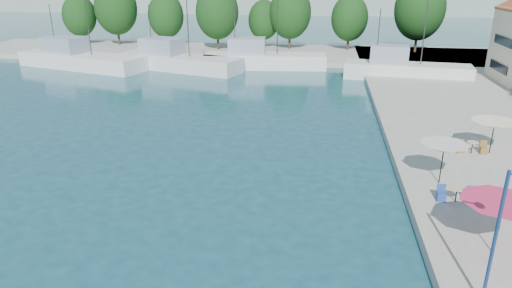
% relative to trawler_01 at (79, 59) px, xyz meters
% --- Properties ---
extents(quay_far, '(90.00, 16.00, 0.60)m').
position_rel_trawler_01_xyz_m(quay_far, '(21.85, 12.73, -0.77)').
color(quay_far, '#9F9A8F').
rests_on(quay_far, ground).
extents(trawler_01, '(18.27, 9.55, 10.20)m').
position_rel_trawler_01_xyz_m(trawler_01, '(0.00, 0.00, 0.00)').
color(trawler_01, white).
rests_on(trawler_01, ground).
extents(trawler_02, '(17.03, 9.19, 10.20)m').
position_rel_trawler_01_xyz_m(trawler_02, '(12.67, 0.75, 0.00)').
color(trawler_02, silver).
rests_on(trawler_02, ground).
extents(trawler_03, '(15.68, 5.49, 10.20)m').
position_rel_trawler_01_xyz_m(trawler_03, '(23.27, 3.35, 0.00)').
color(trawler_03, white).
rests_on(trawler_03, ground).
extents(trawler_04, '(14.22, 5.16, 10.20)m').
position_rel_trawler_01_xyz_m(trawler_04, '(40.21, -1.01, 0.00)').
color(trawler_04, silver).
rests_on(trawler_04, ground).
extents(tree_01, '(5.28, 5.28, 7.81)m').
position_rel_trawler_01_xyz_m(tree_01, '(-8.22, 16.17, 4.04)').
color(tree_01, '#3F2B19').
rests_on(tree_01, quay_far).
extents(tree_02, '(6.68, 6.68, 9.88)m').
position_rel_trawler_01_xyz_m(tree_02, '(-2.07, 16.61, 5.24)').
color(tree_02, '#3F2B19').
rests_on(tree_02, quay_far).
extents(tree_03, '(5.53, 5.53, 8.18)m').
position_rel_trawler_01_xyz_m(tree_03, '(6.32, 16.07, 4.25)').
color(tree_03, '#3F2B19').
rests_on(tree_03, quay_far).
extents(tree_04, '(6.37, 6.37, 9.44)m').
position_rel_trawler_01_xyz_m(tree_04, '(15.04, 14.05, 4.98)').
color(tree_04, '#3F2B19').
rests_on(tree_04, quay_far).
extents(tree_05, '(4.83, 4.83, 7.15)m').
position_rel_trawler_01_xyz_m(tree_05, '(21.59, 17.50, 3.65)').
color(tree_05, '#3F2B19').
rests_on(tree_05, quay_far).
extents(tree_06, '(6.26, 6.26, 9.27)m').
position_rel_trawler_01_xyz_m(tree_06, '(25.75, 16.29, 4.88)').
color(tree_06, '#3F2B19').
rests_on(tree_06, quay_far).
extents(tree_07, '(5.43, 5.43, 8.04)m').
position_rel_trawler_01_xyz_m(tree_07, '(34.58, 16.73, 4.17)').
color(tree_07, '#3F2B19').
rests_on(tree_07, quay_far).
extents(tree_08, '(7.14, 7.14, 10.57)m').
position_rel_trawler_01_xyz_m(tree_08, '(44.33, 16.00, 5.63)').
color(tree_08, '#3F2B19').
rests_on(tree_08, quay_far).
extents(umbrella_pink, '(3.19, 3.19, 2.25)m').
position_rel_trawler_01_xyz_m(umbrella_pink, '(38.46, -37.37, 1.53)').
color(umbrella_pink, black).
rests_on(umbrella_pink, quay_right).
extents(umbrella_white, '(2.58, 2.58, 2.28)m').
position_rel_trawler_01_xyz_m(umbrella_white, '(37.79, -30.85, 1.56)').
color(umbrella_white, black).
rests_on(umbrella_white, quay_right).
extents(umbrella_cream, '(2.84, 2.84, 2.13)m').
position_rel_trawler_01_xyz_m(umbrella_cream, '(41.94, -25.75, 1.41)').
color(umbrella_cream, black).
rests_on(umbrella_cream, quay_right).
extents(cafe_table_02, '(1.82, 0.70, 0.76)m').
position_rel_trawler_01_xyz_m(cafe_table_02, '(38.09, -33.07, -0.18)').
color(cafe_table_02, black).
rests_on(cafe_table_02, quay_right).
extents(cafe_table_03, '(1.82, 0.70, 0.76)m').
position_rel_trawler_01_xyz_m(cafe_table_03, '(40.79, -25.96, -0.18)').
color(cafe_table_03, black).
rests_on(cafe_table_03, quay_right).
extents(street_lamp, '(0.99, 0.51, 5.03)m').
position_rel_trawler_01_xyz_m(street_lamp, '(37.37, -40.93, 3.02)').
color(street_lamp, navy).
rests_on(street_lamp, quay_right).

